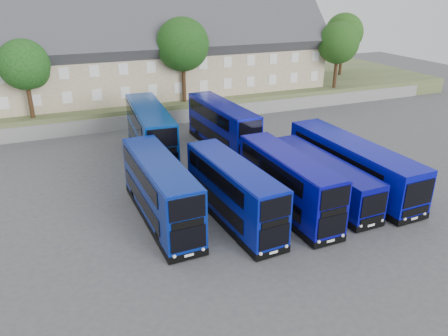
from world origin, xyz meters
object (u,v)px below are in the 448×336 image
Objects in this scene: dd_front_mid at (233,193)px; tree_west at (26,66)px; tree_east at (339,44)px; coach_east_a at (321,178)px; tree_far at (344,34)px; dd_front_left at (160,192)px; tree_mid at (184,46)px.

dd_front_mid is 26.49m from tree_west.
tree_east is (36.00, 0.00, 0.34)m from tree_west.
coach_east_a is (7.24, 0.74, -0.49)m from dd_front_mid.
tree_far is at bearing 9.46° from tree_west.
tree_west is at bearing -180.00° from tree_east.
tree_west is at bearing 112.45° from dd_front_mid.
coach_east_a is 1.33× the size of tree_east.
tree_east reaches higher than dd_front_left.
tree_far reaches higher than dd_front_left.
tree_mid reaches higher than tree_east.
coach_east_a is 1.18× the size of tree_mid.
tree_west is 0.94× the size of tree_east.
tree_west is 42.58m from tree_far.
tree_east is (24.42, 23.27, 5.45)m from dd_front_mid.
tree_mid is at bearing -165.96° from tree_far.
tree_mid is at bearing 95.03° from coach_east_a.
tree_mid is 20.02m from tree_east.
dd_front_left is at bearing -140.66° from tree_far.
dd_front_left is 24.40m from tree_mid.
tree_far is (6.00, 7.00, 0.34)m from tree_east.
coach_east_a is (11.56, -1.05, -0.59)m from dd_front_left.
dd_front_mid reaches higher than coach_east_a.
tree_west is (-7.26, 21.47, 5.02)m from dd_front_left.
tree_west is at bearing -178.21° from tree_mid.
dd_front_mid is at bearing -135.15° from tree_far.
tree_mid is (4.42, 23.77, 6.13)m from dd_front_mid.
dd_front_left is at bearing -71.31° from tree_west.
dd_front_left is at bearing 153.38° from dd_front_mid.
dd_front_left reaches higher than dd_front_mid.
tree_west is at bearing -170.54° from tree_far.
tree_mid reaches higher than dd_front_mid.
dd_front_left is at bearing -143.24° from tree_east.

